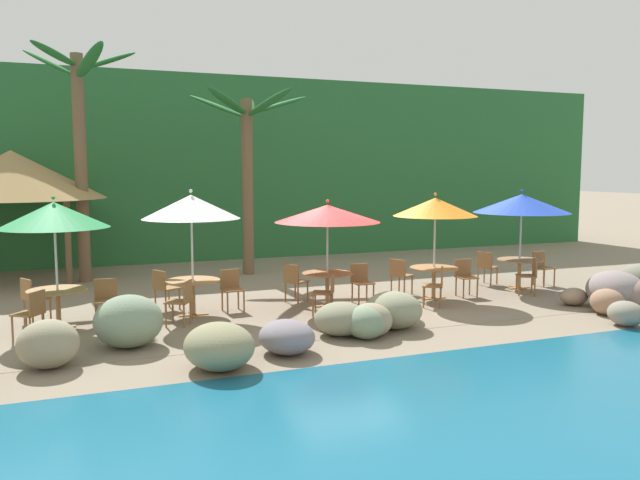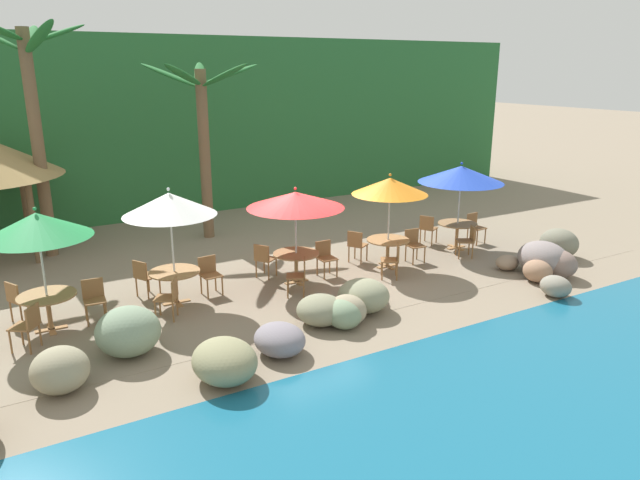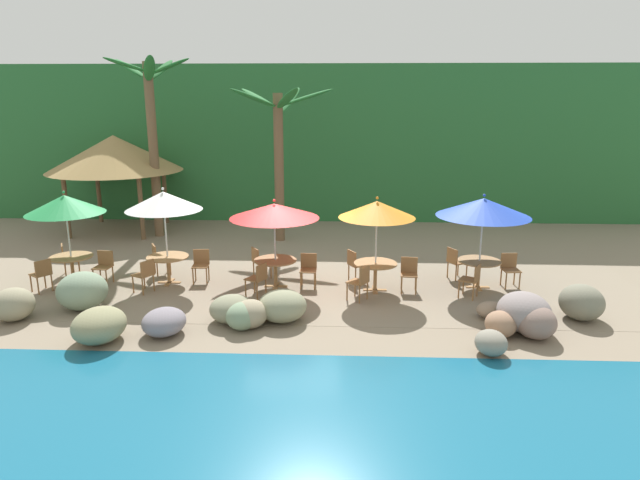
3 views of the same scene
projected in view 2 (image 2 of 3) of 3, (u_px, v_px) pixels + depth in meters
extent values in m
plane|color=gray|center=(311.00, 278.00, 14.43)|extent=(120.00, 120.00, 0.00)
cube|color=gray|center=(311.00, 278.00, 14.43)|extent=(18.00, 5.20, 0.01)
cube|color=#286633|center=(188.00, 124.00, 21.05)|extent=(28.00, 2.40, 6.00)
ellipsoid|color=gray|center=(60.00, 370.00, 9.33)|extent=(0.90, 0.95, 0.73)
ellipsoid|color=gray|center=(280.00, 339.00, 10.58)|extent=(0.90, 1.05, 0.55)
ellipsoid|color=gray|center=(557.00, 263.00, 14.44)|extent=(0.85, 1.01, 0.69)
ellipsoid|color=gray|center=(347.00, 310.00, 11.79)|extent=(0.75, 0.83, 0.60)
ellipsoid|color=gray|center=(225.00, 361.00, 9.65)|extent=(1.05, 1.26, 0.69)
ellipsoid|color=#9D765A|center=(538.00, 271.00, 14.12)|extent=(0.64, 0.72, 0.54)
ellipsoid|color=gray|center=(321.00, 310.00, 11.80)|extent=(0.98, 1.00, 0.60)
ellipsoid|color=gray|center=(559.00, 243.00, 15.93)|extent=(0.95, 1.05, 0.79)
ellipsoid|color=gray|center=(507.00, 263.00, 14.98)|extent=(0.63, 0.52, 0.39)
ellipsoid|color=gray|center=(556.00, 286.00, 13.23)|extent=(0.62, 0.72, 0.48)
ellipsoid|color=gray|center=(543.00, 258.00, 14.63)|extent=(1.11, 1.28, 0.83)
ellipsoid|color=gray|center=(364.00, 296.00, 12.40)|extent=(1.09, 1.11, 0.69)
ellipsoid|color=gray|center=(128.00, 331.00, 10.51)|extent=(1.14, 1.16, 0.88)
ellipsoid|color=gray|center=(343.00, 314.00, 11.63)|extent=(0.70, 0.81, 0.57)
cylinder|color=silver|center=(44.00, 276.00, 11.28)|extent=(0.04, 0.04, 2.24)
cone|color=#238E47|center=(37.00, 225.00, 10.99)|extent=(1.99, 1.99, 0.48)
sphere|color=#238E47|center=(35.00, 209.00, 10.90)|extent=(0.07, 0.07, 0.07)
cube|color=#A37547|center=(52.00, 329.00, 11.59)|extent=(0.60, 0.12, 0.03)
cube|color=#A37547|center=(52.00, 329.00, 11.59)|extent=(0.12, 0.60, 0.03)
cylinder|color=#A37547|center=(49.00, 312.00, 11.49)|extent=(0.09, 0.09, 0.71)
cylinder|color=#A37547|center=(47.00, 296.00, 11.39)|extent=(1.10, 1.10, 0.03)
cylinder|color=olive|center=(106.00, 313.00, 11.81)|extent=(0.04, 0.04, 0.45)
cylinder|color=olive|center=(87.00, 317.00, 11.66)|extent=(0.04, 0.04, 0.45)
cylinder|color=olive|center=(104.00, 307.00, 12.12)|extent=(0.04, 0.04, 0.45)
cylinder|color=olive|center=(86.00, 310.00, 11.97)|extent=(0.04, 0.04, 0.45)
cube|color=olive|center=(95.00, 301.00, 11.82)|extent=(0.45, 0.45, 0.03)
cube|color=olive|center=(93.00, 288.00, 11.94)|extent=(0.42, 0.07, 0.42)
cylinder|color=olive|center=(28.00, 305.00, 12.21)|extent=(0.04, 0.04, 0.45)
cylinder|color=olive|center=(38.00, 309.00, 12.02)|extent=(0.04, 0.04, 0.45)
cylinder|color=olive|center=(11.00, 311.00, 11.92)|extent=(0.04, 0.04, 0.45)
cylinder|color=olive|center=(21.00, 315.00, 11.73)|extent=(0.04, 0.04, 0.45)
cube|color=olive|center=(23.00, 299.00, 11.90)|extent=(0.57, 0.57, 0.03)
cube|color=olive|center=(12.00, 293.00, 11.68)|extent=(0.23, 0.39, 0.42)
cylinder|color=olive|center=(11.00, 342.00, 10.57)|extent=(0.04, 0.04, 0.45)
cylinder|color=olive|center=(22.00, 334.00, 10.91)|extent=(0.04, 0.04, 0.45)
cylinder|color=olive|center=(30.00, 343.00, 10.54)|extent=(0.04, 0.04, 0.45)
cylinder|color=olive|center=(40.00, 335.00, 10.88)|extent=(0.04, 0.04, 0.45)
cube|color=olive|center=(24.00, 326.00, 10.65)|extent=(0.59, 0.59, 0.03)
cube|color=olive|center=(33.00, 317.00, 10.58)|extent=(0.27, 0.36, 0.42)
cylinder|color=silver|center=(173.00, 252.00, 12.59)|extent=(0.04, 0.04, 2.33)
cone|color=white|center=(169.00, 204.00, 12.29)|extent=(1.97, 1.97, 0.48)
sphere|color=white|center=(168.00, 189.00, 12.20)|extent=(0.07, 0.07, 0.07)
cube|color=#A37547|center=(177.00, 302.00, 12.91)|extent=(0.60, 0.12, 0.03)
cube|color=#A37547|center=(177.00, 302.00, 12.91)|extent=(0.12, 0.60, 0.03)
cylinder|color=#A37547|center=(176.00, 287.00, 12.81)|extent=(0.09, 0.09, 0.71)
cylinder|color=#A37547|center=(174.00, 272.00, 12.71)|extent=(1.10, 1.10, 0.03)
cylinder|color=olive|center=(222.00, 286.00, 13.28)|extent=(0.04, 0.04, 0.45)
cylinder|color=olive|center=(208.00, 289.00, 13.08)|extent=(0.04, 0.04, 0.45)
cylinder|color=olive|center=(216.00, 282.00, 13.56)|extent=(0.04, 0.04, 0.45)
cylinder|color=olive|center=(201.00, 285.00, 13.36)|extent=(0.04, 0.04, 0.45)
cube|color=olive|center=(211.00, 275.00, 13.25)|extent=(0.45, 0.45, 0.03)
cube|color=olive|center=(207.00, 265.00, 13.36)|extent=(0.42, 0.07, 0.42)
cylinder|color=olive|center=(149.00, 282.00, 13.51)|extent=(0.04, 0.04, 0.45)
cylinder|color=olive|center=(160.00, 285.00, 13.33)|extent=(0.04, 0.04, 0.45)
cylinder|color=olive|center=(137.00, 287.00, 13.22)|extent=(0.04, 0.04, 0.45)
cylinder|color=olive|center=(148.00, 290.00, 13.04)|extent=(0.04, 0.04, 0.45)
cube|color=olive|center=(147.00, 276.00, 13.21)|extent=(0.57, 0.57, 0.03)
cube|color=olive|center=(140.00, 271.00, 12.99)|extent=(0.23, 0.39, 0.42)
cylinder|color=olive|center=(155.00, 312.00, 11.87)|extent=(0.04, 0.04, 0.45)
cylinder|color=olive|center=(160.00, 305.00, 12.21)|extent=(0.04, 0.04, 0.45)
cylinder|color=olive|center=(173.00, 312.00, 11.87)|extent=(0.04, 0.04, 0.45)
cylinder|color=olive|center=(177.00, 305.00, 12.21)|extent=(0.04, 0.04, 0.45)
cube|color=olive|center=(166.00, 298.00, 11.97)|extent=(0.57, 0.57, 0.03)
cube|color=olive|center=(175.00, 289.00, 11.92)|extent=(0.24, 0.38, 0.42)
cylinder|color=silver|center=(296.00, 240.00, 13.86)|extent=(0.04, 0.04, 2.13)
cone|color=red|center=(295.00, 200.00, 13.58)|extent=(2.28, 2.28, 0.37)
sphere|color=red|center=(295.00, 188.00, 13.51)|extent=(0.07, 0.07, 0.07)
cube|color=#A37547|center=(296.00, 282.00, 14.15)|extent=(0.60, 0.12, 0.03)
cube|color=#A37547|center=(296.00, 282.00, 14.15)|extent=(0.12, 0.60, 0.03)
cylinder|color=#A37547|center=(296.00, 268.00, 14.05)|extent=(0.09, 0.09, 0.71)
cylinder|color=#A37547|center=(296.00, 254.00, 13.95)|extent=(1.10, 1.10, 0.03)
cylinder|color=olive|center=(337.00, 269.00, 14.43)|extent=(0.04, 0.04, 0.45)
cylinder|color=olive|center=(324.00, 271.00, 14.26)|extent=(0.04, 0.04, 0.45)
cylinder|color=olive|center=(330.00, 265.00, 14.73)|extent=(0.04, 0.04, 0.45)
cylinder|color=olive|center=(317.00, 267.00, 14.56)|extent=(0.04, 0.04, 0.45)
cube|color=olive|center=(327.00, 259.00, 14.42)|extent=(0.43, 0.43, 0.03)
cube|color=olive|center=(323.00, 249.00, 14.54)|extent=(0.42, 0.04, 0.42)
cylinder|color=olive|center=(264.00, 265.00, 14.70)|extent=(0.04, 0.04, 0.45)
cylinder|color=olive|center=(276.00, 267.00, 14.54)|extent=(0.04, 0.04, 0.45)
cylinder|color=olive|center=(256.00, 269.00, 14.39)|extent=(0.04, 0.04, 0.45)
cylinder|color=olive|center=(269.00, 271.00, 14.24)|extent=(0.04, 0.04, 0.45)
cube|color=olive|center=(266.00, 259.00, 14.40)|extent=(0.58, 0.58, 0.03)
cube|color=olive|center=(261.00, 253.00, 14.17)|extent=(0.26, 0.37, 0.42)
cylinder|color=olive|center=(288.00, 289.00, 13.10)|extent=(0.04, 0.04, 0.45)
cylinder|color=olive|center=(288.00, 283.00, 13.44)|extent=(0.04, 0.04, 0.45)
cylinder|color=olive|center=(304.00, 289.00, 13.11)|extent=(0.04, 0.04, 0.45)
cylinder|color=olive|center=(304.00, 283.00, 13.45)|extent=(0.04, 0.04, 0.45)
cube|color=olive|center=(296.00, 276.00, 13.21)|extent=(0.57, 0.57, 0.03)
cube|color=olive|center=(305.00, 268.00, 13.16)|extent=(0.23, 0.39, 0.42)
cylinder|color=silver|center=(389.00, 225.00, 14.94)|extent=(0.04, 0.04, 2.23)
cone|color=orange|center=(390.00, 186.00, 14.66)|extent=(1.92, 1.92, 0.42)
sphere|color=orange|center=(390.00, 175.00, 14.58)|extent=(0.07, 0.07, 0.07)
cube|color=#A37547|center=(387.00, 266.00, 15.25)|extent=(0.60, 0.12, 0.03)
cube|color=#A37547|center=(387.00, 266.00, 15.25)|extent=(0.12, 0.60, 0.03)
cylinder|color=#A37547|center=(388.00, 253.00, 15.15)|extent=(0.09, 0.09, 0.71)
cylinder|color=#A37547|center=(388.00, 240.00, 15.05)|extent=(1.10, 1.10, 0.03)
cylinder|color=olive|center=(425.00, 255.00, 15.46)|extent=(0.04, 0.04, 0.45)
cylinder|color=olive|center=(413.00, 257.00, 15.31)|extent=(0.04, 0.04, 0.45)
cylinder|color=olive|center=(417.00, 252.00, 15.77)|extent=(0.04, 0.04, 0.45)
cylinder|color=olive|center=(406.00, 253.00, 15.62)|extent=(0.04, 0.04, 0.45)
cube|color=olive|center=(416.00, 246.00, 15.47)|extent=(0.46, 0.46, 0.03)
cube|color=olive|center=(412.00, 237.00, 15.59)|extent=(0.42, 0.07, 0.42)
cylinder|color=olive|center=(355.00, 251.00, 15.83)|extent=(0.04, 0.04, 0.45)
cylinder|color=olive|center=(367.00, 253.00, 15.66)|extent=(0.04, 0.04, 0.45)
cylinder|color=olive|center=(349.00, 254.00, 15.54)|extent=(0.04, 0.04, 0.45)
cylinder|color=olive|center=(361.00, 256.00, 15.37)|extent=(0.04, 0.04, 0.45)
cube|color=olive|center=(358.00, 245.00, 15.53)|extent=(0.57, 0.57, 0.03)
cube|color=olive|center=(355.00, 240.00, 15.31)|extent=(0.24, 0.38, 0.42)
cylinder|color=olive|center=(382.00, 272.00, 14.22)|extent=(0.04, 0.04, 0.45)
cylinder|color=olive|center=(382.00, 267.00, 14.56)|extent=(0.04, 0.04, 0.45)
cylinder|color=olive|center=(397.00, 272.00, 14.20)|extent=(0.04, 0.04, 0.45)
cylinder|color=olive|center=(396.00, 267.00, 14.54)|extent=(0.04, 0.04, 0.45)
cube|color=olive|center=(389.00, 260.00, 14.31)|extent=(0.58, 0.58, 0.03)
cube|color=olive|center=(398.00, 253.00, 14.25)|extent=(0.26, 0.37, 0.42)
cylinder|color=silver|center=(459.00, 210.00, 16.52)|extent=(0.04, 0.04, 2.23)
cone|color=blue|center=(461.00, 174.00, 16.23)|extent=(2.35, 2.35, 0.46)
sphere|color=blue|center=(462.00, 163.00, 16.14)|extent=(0.07, 0.07, 0.07)
cube|color=#A37547|center=(456.00, 248.00, 16.83)|extent=(0.60, 0.12, 0.03)
cube|color=#A37547|center=(456.00, 248.00, 16.83)|extent=(0.12, 0.60, 0.03)
cylinder|color=#A37547|center=(457.00, 236.00, 16.73)|extent=(0.09, 0.09, 0.71)
cylinder|color=#A37547|center=(458.00, 224.00, 16.63)|extent=(1.10, 1.10, 0.03)
cylinder|color=olive|center=(485.00, 236.00, 17.20)|extent=(0.04, 0.04, 0.45)
cylinder|color=olive|center=(477.00, 238.00, 17.00)|extent=(0.04, 0.04, 0.45)
cylinder|color=olive|center=(476.00, 233.00, 17.48)|extent=(0.04, 0.04, 0.45)
cylinder|color=olive|center=(467.00, 235.00, 17.28)|extent=(0.04, 0.04, 0.45)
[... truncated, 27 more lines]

